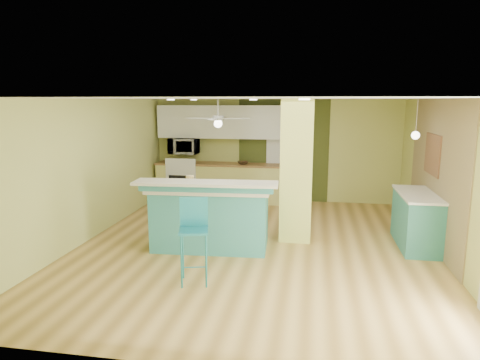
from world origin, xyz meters
name	(u,v)px	position (x,y,z in m)	size (l,w,h in m)	color
floor	(256,246)	(0.00, 0.00, -0.01)	(6.00, 7.00, 0.01)	olive
ceiling	(257,98)	(0.00, 0.00, 2.50)	(6.00, 7.00, 0.01)	white
wall_back	(275,150)	(0.00, 3.50, 1.25)	(6.00, 0.01, 2.50)	#C1C569
wall_front	(203,241)	(0.00, -3.50, 1.25)	(6.00, 0.01, 2.50)	#C1C569
wall_left	(90,169)	(-3.00, 0.00, 1.25)	(0.01, 7.00, 2.50)	#C1C569
wall_right	(447,180)	(3.00, 0.00, 1.25)	(0.01, 7.00, 2.50)	#C1C569
wood_panel	(436,174)	(2.99, 0.60, 1.25)	(0.02, 3.40, 2.50)	olive
olive_accent	(283,151)	(0.20, 3.49, 1.25)	(2.20, 0.02, 2.50)	#40491D
interior_door	(283,161)	(0.20, 3.46, 1.00)	(0.82, 0.05, 2.00)	white
column	(297,171)	(0.65, 0.50, 1.25)	(0.55, 0.55, 2.50)	#D6DC66
kitchen_run	(221,182)	(-1.30, 3.20, 0.47)	(3.25, 0.63, 0.94)	#D1CD6D
stove	(185,181)	(-2.25, 3.19, 0.46)	(0.76, 0.66, 1.08)	white
upper_cabinets	(222,122)	(-1.30, 3.32, 1.95)	(3.20, 0.34, 0.80)	white
microwave	(184,146)	(-2.25, 3.20, 1.35)	(0.70, 0.48, 0.39)	silver
ceiling_fan	(218,119)	(-1.10, 2.00, 2.08)	(1.41, 1.41, 0.61)	silver
pendant_lamp	(416,135)	(2.65, 0.75, 1.88)	(0.14, 0.14, 0.69)	white
wall_decor	(433,154)	(2.96, 0.80, 1.55)	(0.03, 0.90, 0.70)	brown
peninsula	(211,215)	(-0.75, -0.19, 0.56)	(2.30, 1.33, 1.22)	teal
bar_stool	(194,226)	(-0.64, -1.58, 0.78)	(0.47, 0.47, 1.17)	teal
side_counter	(416,220)	(2.70, 0.45, 0.47)	(0.61, 1.45, 0.93)	teal
fruit_bowl	(243,163)	(-0.75, 3.16, 0.97)	(0.27, 0.27, 0.07)	#3C2A18
canister	(190,180)	(-1.12, -0.14, 1.14)	(0.13, 0.13, 0.16)	gold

